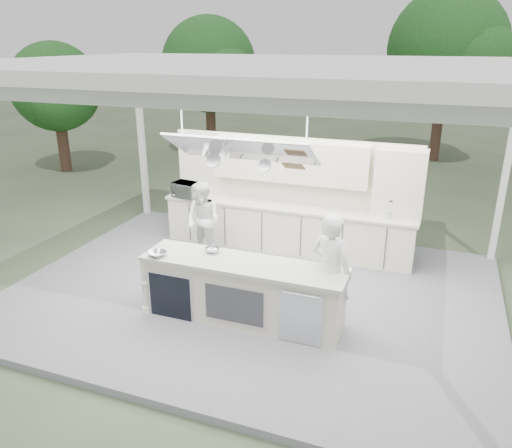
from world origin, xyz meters
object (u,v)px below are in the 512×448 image
at_px(demo_island, 242,291).
at_px(back_counter, 286,227).
at_px(head_chef, 331,272).
at_px(sous_chef, 203,221).

xyz_separation_m(demo_island, back_counter, (-0.18, 2.81, 0.00)).
relative_size(demo_island, back_counter, 0.61).
distance_m(back_counter, head_chef, 3.00).
height_order(head_chef, sous_chef, head_chef).
bearing_deg(head_chef, demo_island, 31.57).
distance_m(back_counter, sous_chef, 1.69).
bearing_deg(demo_island, back_counter, 93.63).
bearing_deg(sous_chef, back_counter, 48.23).
bearing_deg(sous_chef, head_chef, -15.39).
bearing_deg(demo_island, sous_chef, 129.57).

